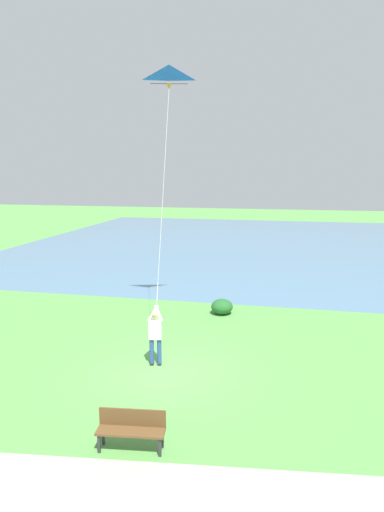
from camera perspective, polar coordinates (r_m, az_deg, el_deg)
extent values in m
plane|color=#569947|center=(14.48, -3.28, -14.15)|extent=(120.00, 120.00, 0.00)
cube|color=teal|center=(38.69, 12.79, 1.36)|extent=(36.00, 44.00, 0.01)
cube|color=#ADA393|center=(9.58, -0.03, -28.59)|extent=(6.10, 32.06, 0.02)
cube|color=#232328|center=(15.02, -4.97, -13.10)|extent=(0.25, 0.15, 0.06)
cylinder|color=#2D4C8E|center=(14.84, -5.01, -11.64)|extent=(0.14, 0.14, 0.82)
cube|color=#232328|center=(14.99, -4.04, -13.13)|extent=(0.25, 0.15, 0.06)
cylinder|color=#2D4C8E|center=(14.81, -4.07, -11.68)|extent=(0.14, 0.14, 0.82)
cube|color=white|center=(14.57, -4.58, -9.08)|extent=(0.28, 0.43, 0.60)
sphere|color=#DBB28E|center=(14.42, -4.61, -7.36)|extent=(0.22, 0.22, 0.22)
ellipsoid|color=tan|center=(14.40, -4.62, -7.23)|extent=(0.26, 0.26, 0.13)
cylinder|color=white|center=(14.65, -4.84, -7.12)|extent=(0.56, 0.27, 0.43)
cylinder|color=white|center=(14.62, -4.15, -7.13)|extent=(0.49, 0.42, 0.43)
sphere|color=#DBB28E|center=(14.75, -4.43, -6.46)|extent=(0.10, 0.10, 0.10)
pyramid|color=blue|center=(18.84, -2.87, 21.35)|extent=(1.12, 1.67, 0.48)
cone|color=orange|center=(19.13, -2.86, 20.21)|extent=(0.25, 0.25, 0.22)
cylinder|color=black|center=(19.15, -2.86, 20.54)|extent=(0.40, 1.41, 0.02)
cylinder|color=silver|center=(16.49, -3.56, 8.55)|extent=(4.75, 0.81, 7.47)
cube|color=brown|center=(10.83, -7.60, -20.71)|extent=(0.61, 1.54, 0.05)
cube|color=brown|center=(10.88, -7.39, -19.19)|extent=(0.21, 1.49, 0.40)
cube|color=#2D2D33|center=(10.70, -3.99, -22.49)|extent=(0.07, 0.07, 0.45)
cube|color=#2D2D33|center=(10.96, -3.69, -21.59)|extent=(0.07, 0.07, 0.45)
cube|color=#2D2D33|center=(10.98, -11.44, -21.76)|extent=(0.07, 0.07, 0.45)
cube|color=#2D2D33|center=(11.23, -10.93, -20.91)|extent=(0.07, 0.07, 0.45)
ellipsoid|color=#236028|center=(19.80, 3.73, -6.26)|extent=(0.99, 0.92, 0.63)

